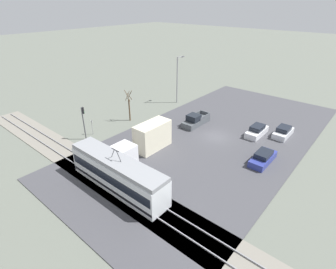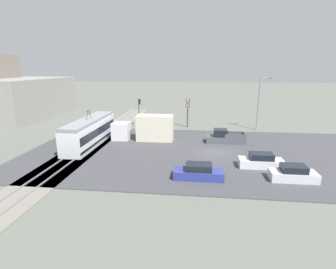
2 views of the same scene
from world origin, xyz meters
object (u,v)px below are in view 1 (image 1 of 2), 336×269
sedan_car_1 (257,131)px  street_lamp_near_crossing (178,77)px  light_rail_tram (118,174)px  sedan_car_0 (283,132)px  box_truck (146,140)px  pickup_truck (196,120)px  street_tree (129,107)px  no_parking_sign (92,126)px  sedan_car_2 (263,158)px  traffic_light_pole (83,119)px

sedan_car_1 → street_lamp_near_crossing: (17.98, -3.45, 4.36)m
light_rail_tram → sedan_car_0: bearing=-111.4°
box_truck → pickup_truck: (-0.14, -11.20, -0.98)m
street_lamp_near_crossing → street_tree: bearing=87.1°
box_truck → sedan_car_0: 20.54m
no_parking_sign → sedan_car_1: bearing=-140.3°
light_rail_tram → sedan_car_2: size_ratio=2.66×
box_truck → street_lamp_near_crossing: street_lamp_near_crossing is taller
box_truck → street_tree: bearing=-30.6°
street_tree → no_parking_sign: 7.26m
sedan_car_0 → street_tree: (21.72, 10.84, 1.71)m
pickup_truck → traffic_light_pole: size_ratio=1.10×
street_lamp_near_crossing → no_parking_sign: street_lamp_near_crossing is taller
sedan_car_2 → street_tree: bearing=-174.9°
sedan_car_2 → light_rail_tram: bearing=-123.6°
light_rail_tram → street_tree: (12.41, -12.87, 0.61)m
box_truck → sedan_car_0: (-12.34, -16.38, -1.08)m
pickup_truck → sedan_car_1: size_ratio=1.18×
pickup_truck → no_parking_sign: size_ratio=2.33×
sedan_car_2 → street_lamp_near_crossing: (21.67, -10.04, 4.39)m
traffic_light_pole → no_parking_sign: 2.40m
light_rail_tram → sedan_car_2: 17.89m
sedan_car_0 → street_lamp_near_crossing: street_lamp_near_crossing is taller
sedan_car_1 → box_truck: bearing=56.9°
traffic_light_pole → sedan_car_0: bearing=-137.9°
street_tree → box_truck: bearing=149.4°
light_rail_tram → sedan_car_2: light_rail_tram is taller
traffic_light_pole → street_tree: street_tree is taller
traffic_light_pole → street_lamp_near_crossing: bearing=-91.4°
box_truck → sedan_car_0: bearing=-127.0°
box_truck → traffic_light_pole: traffic_light_pole is taller
box_truck → pickup_truck: 11.25m
street_tree → traffic_light_pole: bearing=90.8°
light_rail_tram → box_truck: size_ratio=1.42×
pickup_truck → no_parking_sign: no_parking_sign is taller
sedan_car_1 → light_rail_tram: bearing=73.9°
sedan_car_2 → street_lamp_near_crossing: size_ratio=0.53×
sedan_car_1 → street_tree: (18.60, 8.59, 1.69)m
traffic_light_pole → no_parking_sign: traffic_light_pole is taller
sedan_car_0 → sedan_car_2: size_ratio=0.90×
street_tree → sedan_car_0: bearing=-153.5°
sedan_car_1 → street_tree: size_ratio=0.87×
traffic_light_pole → sedan_car_2: bearing=-154.3°
light_rail_tram → street_tree: bearing=-46.1°
light_rail_tram → street_lamp_near_crossing: (11.79, -24.91, 3.27)m
box_truck → sedan_car_0: size_ratio=2.08×
sedan_car_0 → traffic_light_pole: 29.23m
sedan_car_1 → sedan_car_2: size_ratio=0.97×
traffic_light_pole → street_lamp_near_crossing: size_ratio=0.56×
pickup_truck → street_tree: bearing=30.8°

